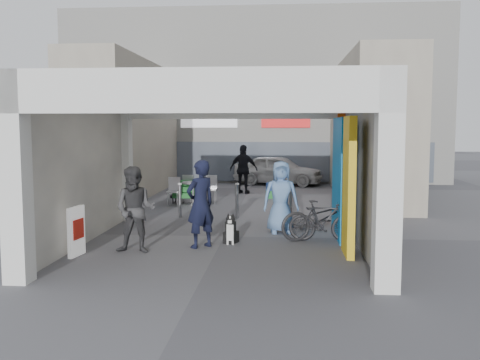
# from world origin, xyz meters

# --- Properties ---
(ground) EXTENTS (90.00, 90.00, 0.00)m
(ground) POSITION_xyz_m (0.00, 0.00, 0.00)
(ground) COLOR #545458
(ground) RESTS_ON ground
(arcade_canopy) EXTENTS (6.40, 6.45, 6.40)m
(arcade_canopy) POSITION_xyz_m (0.54, -0.82, 2.30)
(arcade_canopy) COLOR silver
(arcade_canopy) RESTS_ON ground
(far_building) EXTENTS (18.00, 4.08, 8.00)m
(far_building) POSITION_xyz_m (-0.00, 13.99, 3.99)
(far_building) COLOR silver
(far_building) RESTS_ON ground
(plaza_bldg_left) EXTENTS (2.00, 9.00, 5.00)m
(plaza_bldg_left) POSITION_xyz_m (-4.50, 7.50, 2.50)
(plaza_bldg_left) COLOR #A69F89
(plaza_bldg_left) RESTS_ON ground
(plaza_bldg_right) EXTENTS (2.00, 9.00, 5.00)m
(plaza_bldg_right) POSITION_xyz_m (4.50, 7.50, 2.50)
(plaza_bldg_right) COLOR #A69F89
(plaza_bldg_right) RESTS_ON ground
(bollard_left) EXTENTS (0.09, 0.09, 0.97)m
(bollard_left) POSITION_xyz_m (-1.55, 2.54, 0.49)
(bollard_left) COLOR gray
(bollard_left) RESTS_ON ground
(bollard_center) EXTENTS (0.09, 0.09, 0.98)m
(bollard_center) POSITION_xyz_m (0.09, 2.53, 0.49)
(bollard_center) COLOR gray
(bollard_center) RESTS_ON ground
(bollard_right) EXTENTS (0.09, 0.09, 0.84)m
(bollard_right) POSITION_xyz_m (1.60, 2.23, 0.42)
(bollard_right) COLOR gray
(bollard_right) RESTS_ON ground
(advert_board_near) EXTENTS (0.17, 0.56, 1.00)m
(advert_board_near) POSITION_xyz_m (-2.75, -2.14, 0.51)
(advert_board_near) COLOR white
(advert_board_near) RESTS_ON ground
(advert_board_far) EXTENTS (0.18, 0.56, 1.00)m
(advert_board_far) POSITION_xyz_m (-2.75, 1.82, 0.51)
(advert_board_far) COLOR white
(advert_board_far) RESTS_ON ground
(cafe_set) EXTENTS (1.54, 1.24, 0.93)m
(cafe_set) POSITION_xyz_m (-1.70, 5.30, 0.33)
(cafe_set) COLOR #9E9FA3
(cafe_set) RESTS_ON ground
(produce_stand) EXTENTS (1.14, 0.62, 0.75)m
(produce_stand) POSITION_xyz_m (-1.84, 5.45, 0.30)
(produce_stand) COLOR black
(produce_stand) RESTS_ON ground
(crate_stack) EXTENTS (0.47, 0.38, 0.56)m
(crate_stack) POSITION_xyz_m (1.01, 6.95, 0.28)
(crate_stack) COLOR #185722
(crate_stack) RESTS_ON ground
(border_collie) EXTENTS (0.25, 0.50, 0.69)m
(border_collie) POSITION_xyz_m (0.23, -0.75, 0.27)
(border_collie) COLOR black
(border_collie) RESTS_ON ground
(man_with_dog) EXTENTS (0.81, 0.80, 1.89)m
(man_with_dog) POSITION_xyz_m (-0.38, -1.18, 0.94)
(man_with_dog) COLOR black
(man_with_dog) RESTS_ON ground
(man_back_turned) EXTENTS (0.88, 0.69, 1.78)m
(man_back_turned) POSITION_xyz_m (-1.64, -1.76, 0.89)
(man_back_turned) COLOR #38383B
(man_back_turned) RESTS_ON ground
(man_elderly) EXTENTS (0.94, 0.68, 1.77)m
(man_elderly) POSITION_xyz_m (1.33, 0.55, 0.88)
(man_elderly) COLOR #597DAE
(man_elderly) RESTS_ON ground
(man_crates) EXTENTS (1.19, 0.73, 1.90)m
(man_crates) POSITION_xyz_m (-0.13, 8.13, 0.95)
(man_crates) COLOR black
(man_crates) RESTS_ON ground
(bicycle_front) EXTENTS (2.13, 1.30, 1.06)m
(bicycle_front) POSITION_xyz_m (2.30, -0.20, 0.53)
(bicycle_front) COLOR black
(bicycle_front) RESTS_ON ground
(bicycle_rear) EXTENTS (1.60, 0.57, 0.94)m
(bicycle_rear) POSITION_xyz_m (2.30, -0.37, 0.47)
(bicycle_rear) COLOR black
(bicycle_rear) RESTS_ON ground
(white_van) EXTENTS (4.18, 2.47, 1.34)m
(white_van) POSITION_xyz_m (1.18, 11.48, 0.67)
(white_van) COLOR silver
(white_van) RESTS_ON ground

